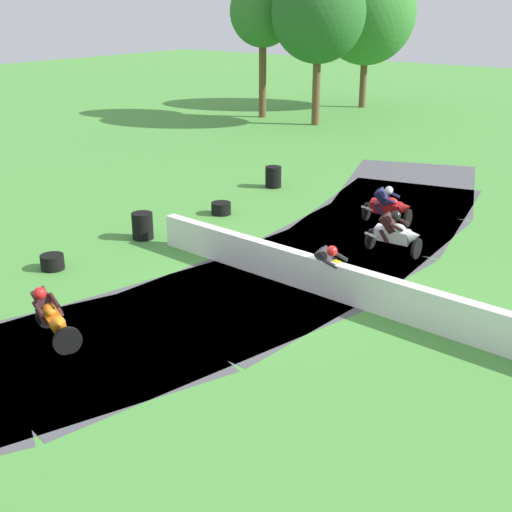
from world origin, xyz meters
name	(u,v)px	position (x,y,z in m)	size (l,w,h in m)	color
ground_plane	(281,280)	(0.00, 0.00, 0.00)	(120.00, 120.00, 0.00)	#4C933D
track_asphalt	(250,270)	(-1.07, 0.07, 0.00)	(9.59, 30.46, 0.01)	#515156
safety_barrier	(470,322)	(5.10, -0.31, 0.45)	(0.30, 18.59, 0.90)	white
motorcycle_lead_orange	(52,315)	(-1.76, -5.70, 0.63)	(1.67, 1.26, 1.42)	black
motorcycle_chase_yellow	(334,270)	(1.52, 0.06, 0.63)	(1.69, 0.90, 1.42)	black
motorcycle_trailing_white	(395,233)	(1.41, 3.45, 0.64)	(1.68, 0.84, 1.43)	black
motorcycle_fourth_red	(388,206)	(-0.03, 5.81, 0.63)	(1.68, 0.94, 1.42)	black
tire_stack_mid_a	(52,262)	(-5.27, -3.13, 0.20)	(0.62, 0.62, 0.40)	black
tire_stack_mid_b	(143,226)	(-5.20, 0.09, 0.40)	(0.63, 0.63, 0.80)	black
tire_stack_far	(221,208)	(-4.97, 3.43, 0.20)	(0.66, 0.66, 0.40)	black
tire_stack_extra_a	(273,177)	(-5.68, 7.32, 0.40)	(0.61, 0.61, 0.80)	black
tree_far_left	(318,13)	(-12.01, 19.86, 6.02)	(5.11, 5.11, 8.73)	brown
tree_far_right	(263,13)	(-16.03, 20.16, 5.99)	(3.82, 3.82, 8.04)	brown
tree_behind_barrier	(367,12)	(-13.28, 27.40, 5.92)	(6.19, 6.19, 9.18)	brown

